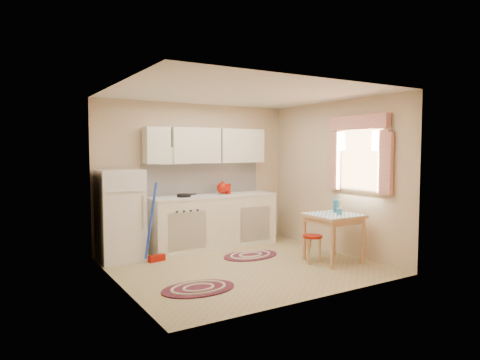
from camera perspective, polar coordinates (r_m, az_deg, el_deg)
name	(u,v)px	position (r m, az deg, el deg)	size (l,w,h in m)	color
room_shell	(244,157)	(6.44, 0.51, 3.14)	(3.64, 3.60, 2.52)	tan
fridge	(120,215)	(6.81, -15.67, -4.54)	(0.65, 0.60, 1.40)	silver
broom	(156,222)	(6.62, -11.11, -5.57)	(0.28, 0.12, 1.20)	#1C3BB2
base_cabinets	(214,222)	(7.49, -3.55, -5.64)	(2.25, 0.60, 0.88)	silver
countertop	(213,196)	(7.42, -3.57, -2.13)	(2.27, 0.62, 0.04)	silver
frying_pan	(184,195)	(7.12, -7.49, -2.06)	(0.23, 0.23, 0.05)	black
red_kettle	(222,188)	(7.49, -2.36, -1.07)	(0.22, 0.20, 0.22)	#9A1005
red_canister	(228,189)	(7.55, -1.63, -1.26)	(0.10, 0.10, 0.16)	#9A1005
table	(333,238)	(6.70, 12.32, -7.57)	(0.72, 0.72, 0.72)	tan
stool	(312,249)	(6.59, 9.63, -9.06)	(0.29, 0.29, 0.42)	#9A1005
coffee_pot	(336,205)	(6.82, 12.69, -3.21)	(0.13, 0.11, 0.26)	teal
mug	(340,212)	(6.58, 13.14, -4.18)	(0.08, 0.08, 0.10)	teal
rug_center	(251,255)	(6.95, 1.41, -10.03)	(0.95, 0.63, 0.02)	maroon
rug_left	(198,289)	(5.40, -5.56, -14.21)	(0.93, 0.62, 0.02)	maroon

